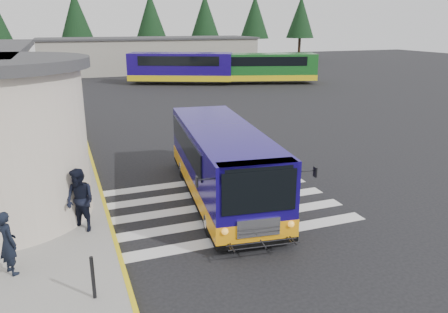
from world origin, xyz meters
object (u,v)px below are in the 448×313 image
object	(u,v)px
transit_bus	(222,165)
bollard	(93,278)
pedestrian_a	(8,243)
far_bus_a	(181,67)
pedestrian_b	(80,200)
far_bus_b	(266,67)

from	to	relation	value
transit_bus	bollard	world-z (taller)	transit_bus
transit_bus	pedestrian_a	size ratio (longest dim) A/B	5.68
far_bus_a	pedestrian_b	bearing A→B (deg)	-176.23
pedestrian_b	far_bus_b	distance (m)	34.29
bollard	far_bus_a	bearing A→B (deg)	71.69
pedestrian_a	bollard	size ratio (longest dim) A/B	1.59
transit_bus	far_bus_a	world-z (taller)	far_bus_a
bollard	far_bus_a	size ratio (longest dim) A/B	0.10
pedestrian_a	bollard	bearing A→B (deg)	-165.15
pedestrian_a	far_bus_a	bearing A→B (deg)	-52.54
far_bus_b	far_bus_a	bearing A→B (deg)	89.04
transit_bus	far_bus_b	bearing A→B (deg)	68.20
transit_bus	pedestrian_b	bearing A→B (deg)	-158.38
bollard	far_bus_b	xyz separation A→B (m)	(19.53, 31.64, 1.01)
pedestrian_a	far_bus_b	size ratio (longest dim) A/B	0.15
bollard	far_bus_b	bearing A→B (deg)	58.32
transit_bus	pedestrian_b	world-z (taller)	transit_bus
transit_bus	pedestrian_a	world-z (taller)	transit_bus
transit_bus	far_bus_a	distance (m)	30.30
pedestrian_a	far_bus_a	size ratio (longest dim) A/B	0.15
pedestrian_a	far_bus_a	xyz separation A→B (m)	(13.12, 32.56, 0.77)
transit_bus	bollard	distance (m)	6.72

